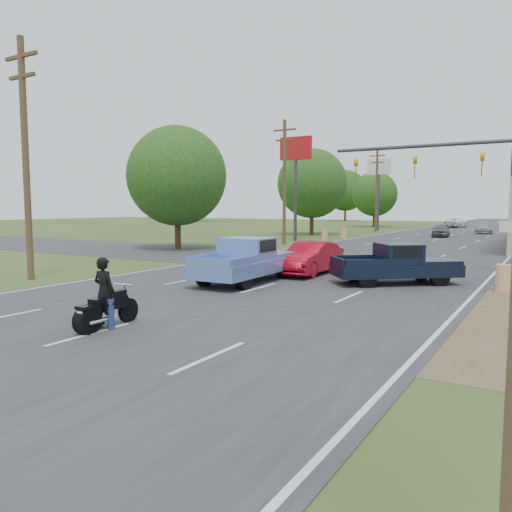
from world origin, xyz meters
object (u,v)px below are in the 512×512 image
Objects in this scene: red_convertible at (310,258)px; distant_car_silver at (483,228)px; motorcycle at (103,311)px; distant_car_grey at (441,230)px; navy_pickup at (398,264)px; rider at (104,295)px; distant_car_white at (456,223)px; blue_pickup at (247,260)px.

red_convertible is 1.04× the size of distant_car_silver.
red_convertible is 12.07m from motorcycle.
red_convertible is 1.12× the size of distant_car_grey.
red_convertible reaches higher than distant_car_grey.
navy_pickup reaches higher than distant_car_silver.
red_convertible reaches higher than motorcycle.
navy_pickup is 42.45m from distant_car_silver.
rider reaches higher than motorcycle.
rider is at bearing -90.87° from red_convertible.
distant_car_silver is at bearing 117.75° from distant_car_white.
blue_pickup is (-1.13, 8.64, 0.45)m from motorcycle.
red_convertible is 0.80× the size of blue_pickup.
distant_car_grey is 24.70m from distant_car_white.
distant_car_white reaches higher than distant_car_grey.
red_convertible is 32.38m from distant_car_grey.
rider is at bearing -84.33° from blue_pickup.
motorcycle is 0.40m from rider.
motorcycle is at bearing 100.35° from distant_car_white.
motorcycle is at bearing -102.05° from distant_car_silver.
navy_pickup is at bearing -10.55° from red_convertible.
distant_car_white is (-3.02, 69.01, 0.22)m from motorcycle.
distant_car_silver is at bearing 84.26° from motorcycle.
blue_pickup is (-1.25, -3.42, 0.18)m from red_convertible.
navy_pickup reaches higher than red_convertible.
navy_pickup is (4.22, -0.76, 0.08)m from red_convertible.
navy_pickup is (4.34, 11.25, -0.05)m from rider.
distant_car_grey is at bearing 87.42° from motorcycle.
rider is 12.06m from navy_pickup.
distant_car_grey is at bearing -116.67° from distant_car_silver.
rider reaches higher than red_convertible.
motorcycle is 0.49× the size of distant_car_silver.
distant_car_grey is at bearing -92.58° from rider.
rider is 0.40× the size of distant_car_silver.
navy_pickup is (4.34, 11.30, 0.35)m from motorcycle.
rider reaches higher than navy_pickup.
motorcycle is 69.07m from distant_car_white.
blue_pickup reaches higher than motorcycle.
blue_pickup is 1.12× the size of distant_car_white.
red_convertible reaches higher than distant_car_silver.
red_convertible is at bearing -96.03° from distant_car_grey.
red_convertible is 0.89× the size of navy_pickup.
distant_car_white is at bearing 89.27° from distant_car_grey.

